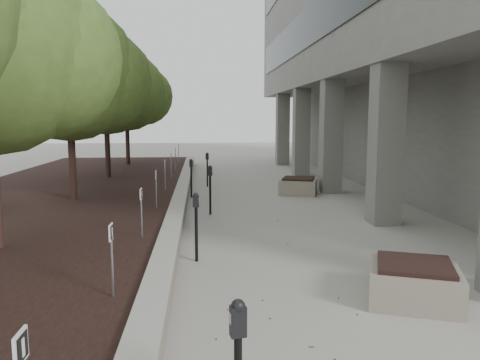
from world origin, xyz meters
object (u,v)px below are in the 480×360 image
crabapple_tree_3 (69,101)px  crabapple_tree_5 (127,108)px  parking_meter_2 (196,227)px  planter_front (414,282)px  crabapple_tree_4 (106,106)px  parking_meter_5 (207,170)px  parking_meter_4 (191,178)px  planter_back (298,186)px  parking_meter_3 (210,190)px

crabapple_tree_3 → crabapple_tree_5: 10.00m
crabapple_tree_3 → parking_meter_2: 6.43m
crabapple_tree_3 → crabapple_tree_5: (0.00, 10.00, 0.00)m
planter_front → parking_meter_2: bearing=145.6°
crabapple_tree_4 → parking_meter_2: (3.49, -9.81, -2.46)m
parking_meter_2 → planter_front: (3.20, -2.19, -0.36)m
planter_front → crabapple_tree_4: bearing=119.2°
planter_front → crabapple_tree_5: bearing=111.5°
crabapple_tree_5 → parking_meter_5: bearing=-53.8°
crabapple_tree_3 → crabapple_tree_5: same height
crabapple_tree_5 → parking_meter_5: size_ratio=4.06×
parking_meter_2 → parking_meter_4: bearing=100.3°
crabapple_tree_4 → parking_meter_2: crabapple_tree_4 is taller
crabapple_tree_5 → parking_meter_5: 6.93m
parking_meter_2 → parking_meter_4: parking_meter_2 is taller
crabapple_tree_3 → parking_meter_5: (3.82, 4.77, -2.45)m
crabapple_tree_4 → planter_back: crabapple_tree_4 is taller
crabapple_tree_4 → parking_meter_3: bearing=-55.2°
crabapple_tree_3 → parking_meter_4: bearing=35.7°
crabapple_tree_4 → planter_back: 7.88m
parking_meter_5 → crabapple_tree_4: bearing=-168.8°
crabapple_tree_4 → parking_meter_4: 4.87m
parking_meter_3 → crabapple_tree_4: bearing=141.2°
parking_meter_3 → parking_meter_2: bearing=-78.2°
parking_meter_3 → planter_back: 4.56m
parking_meter_4 → parking_meter_5: bearing=69.0°
parking_meter_2 → parking_meter_3: size_ratio=0.95×
parking_meter_4 → planter_front: bearing=-77.5°
crabapple_tree_4 → parking_meter_4: bearing=-39.3°
parking_meter_3 → planter_front: parking_meter_3 is taller
crabapple_tree_4 → parking_meter_3: crabapple_tree_4 is taller
crabapple_tree_3 → crabapple_tree_4: (0.00, 5.00, 0.00)m
crabapple_tree_4 → planter_front: crabapple_tree_4 is taller
crabapple_tree_5 → parking_meter_2: bearing=-76.7°
parking_meter_4 → parking_meter_5: size_ratio=0.98×
parking_meter_2 → parking_meter_3: bearing=93.8°
crabapple_tree_3 → planter_back: crabapple_tree_3 is taller
parking_meter_2 → parking_meter_5: 9.58m
parking_meter_3 → planter_front: 7.10m
crabapple_tree_5 → parking_meter_3: size_ratio=3.95×
crabapple_tree_5 → planter_front: crabapple_tree_5 is taller
parking_meter_3 → planter_front: size_ratio=1.10×
parking_meter_3 → parking_meter_4: size_ratio=1.05×
parking_meter_5 → crabapple_tree_5: bearing=140.9°
parking_meter_2 → planter_back: bearing=73.4°
crabapple_tree_3 → parking_meter_3: 4.57m
crabapple_tree_5 → parking_meter_2: crabapple_tree_5 is taller
crabapple_tree_3 → crabapple_tree_4: 5.00m
crabapple_tree_3 → parking_meter_3: size_ratio=3.95×
parking_meter_5 → planter_front: (2.87, -11.77, -0.38)m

